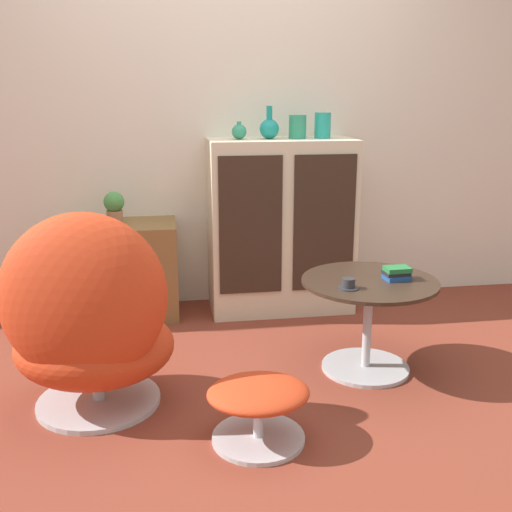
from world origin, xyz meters
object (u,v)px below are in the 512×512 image
at_px(vase_inner_left, 269,128).
at_px(egg_chair, 89,324).
at_px(vase_leftmost, 239,132).
at_px(potted_plant, 114,206).
at_px(coffee_table, 368,311).
at_px(tv_console, 119,271).
at_px(teacup, 348,284).
at_px(vase_rightmost, 323,125).
at_px(ottoman, 258,402).
at_px(book_stack, 397,273).
at_px(vase_inner_right, 297,127).
at_px(sideboard, 281,226).

bearing_deg(vase_inner_left, egg_chair, -130.05).
distance_m(vase_leftmost, potted_plant, 0.89).
relative_size(coffee_table, vase_leftmost, 6.35).
xyz_separation_m(vase_leftmost, vase_inner_left, (0.19, -0.00, 0.02)).
relative_size(tv_console, vase_inner_left, 3.64).
xyz_separation_m(vase_inner_left, teacup, (0.18, -1.10, -0.66)).
distance_m(tv_console, egg_chair, 1.20).
relative_size(vase_leftmost, potted_plant, 0.53).
distance_m(coffee_table, vase_rightmost, 1.31).
distance_m(tv_console, ottoman, 1.67).
height_order(ottoman, vase_rightmost, vase_rightmost).
distance_m(tv_console, vase_inner_left, 1.28).
bearing_deg(book_stack, vase_rightmost, 97.11).
bearing_deg(tv_console, ottoman, -67.77).
xyz_separation_m(egg_chair, vase_inner_left, (1.00, 1.19, 0.75)).
bearing_deg(potted_plant, tv_console, -5.17).
bearing_deg(vase_inner_right, sideboard, -177.80).
distance_m(egg_chair, ottoman, 0.80).
height_order(vase_inner_left, vase_inner_right, vase_inner_left).
xyz_separation_m(sideboard, vase_rightmost, (0.26, 0.00, 0.63)).
bearing_deg(teacup, vase_inner_left, 99.47).
relative_size(vase_leftmost, vase_rightmost, 0.68).
distance_m(egg_chair, vase_inner_left, 1.73).
height_order(coffee_table, vase_rightmost, vase_rightmost).
bearing_deg(tv_console, potted_plant, 174.83).
xyz_separation_m(tv_console, book_stack, (1.41, -1.00, 0.21)).
relative_size(tv_console, vase_leftmost, 6.76).
xyz_separation_m(vase_leftmost, potted_plant, (-0.77, 0.00, -0.44)).
height_order(tv_console, book_stack, tv_console).
bearing_deg(ottoman, tv_console, 112.23).
relative_size(vase_inner_left, vase_rightmost, 1.26).
bearing_deg(egg_chair, ottoman, -27.20).
xyz_separation_m(sideboard, tv_console, (-1.03, 0.01, -0.25)).
distance_m(vase_rightmost, teacup, 1.30).
bearing_deg(teacup, egg_chair, -175.47).
distance_m(egg_chair, vase_rightmost, 1.94).
xyz_separation_m(vase_leftmost, teacup, (0.37, -1.10, -0.64)).
xyz_separation_m(ottoman, book_stack, (0.78, 0.54, 0.34)).
height_order(tv_console, vase_leftmost, vase_leftmost).
xyz_separation_m(sideboard, coffee_table, (0.25, -0.98, -0.23)).
bearing_deg(potted_plant, vase_inner_right, -0.17).
bearing_deg(teacup, book_stack, 19.27).
distance_m(vase_inner_left, vase_rightmost, 0.34).
relative_size(sideboard, tv_console, 1.53).
distance_m(vase_rightmost, book_stack, 1.21).
bearing_deg(ottoman, teacup, 41.41).
height_order(egg_chair, potted_plant, egg_chair).
height_order(potted_plant, book_stack, potted_plant).
distance_m(potted_plant, teacup, 1.59).
height_order(vase_leftmost, teacup, vase_leftmost).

